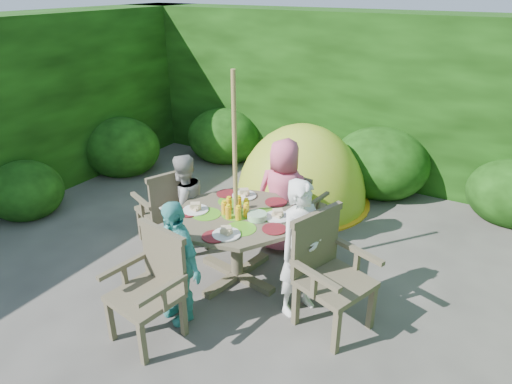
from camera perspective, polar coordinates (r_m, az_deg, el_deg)
The scene contains 13 objects.
ground at distance 4.76m, azimuth -4.37°, elevation -12.79°, with size 60.00×60.00×0.00m, color #413F3A.
hedge_enclosure at distance 5.18m, azimuth 3.54°, elevation 6.28°, with size 9.00×9.00×2.50m.
patio_table at distance 4.66m, azimuth -2.43°, elevation -4.11°, with size 1.51×1.51×0.92m.
parasol_pole at distance 4.46m, azimuth -2.59°, elevation 1.04°, with size 0.04×0.04×2.20m, color olive.
garden_chair_right at distance 4.17m, azimuth 9.02°, elevation -9.70°, with size 0.73×0.77×1.04m.
garden_chair_left at distance 5.44m, azimuth -11.21°, elevation -1.80°, with size 0.67×0.71×0.94m.
garden_chair_back at distance 5.52m, azimuth 5.30°, elevation -1.55°, with size 0.56×0.51×0.85m.
garden_chair_front at distance 4.12m, azimuth -12.92°, elevation -11.24°, with size 0.66×0.60×0.97m.
child_right at distance 4.22m, azimuth 5.65°, elevation -7.06°, with size 0.49×0.32×1.36m, color white.
child_left at distance 5.20m, azimuth -9.03°, elevation -1.70°, with size 0.58×0.46×1.20m, color #A09F9B.
child_back at distance 5.20m, azimuth 3.44°, elevation -0.52°, with size 0.66×0.43×1.35m, color #DC5B7A.
child_front at distance 4.21m, azimuth -9.87°, elevation -8.56°, with size 0.71×0.30×1.21m, color #4DB5B1.
dome_tent at distance 6.64m, azimuth 5.52°, elevation -1.13°, with size 2.05×2.05×2.26m.
Camera 1 is at (2.19, -3.06, 2.91)m, focal length 32.00 mm.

